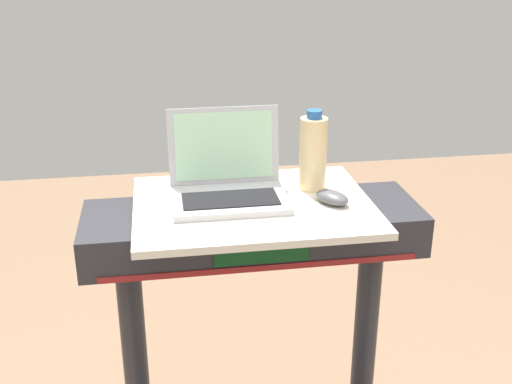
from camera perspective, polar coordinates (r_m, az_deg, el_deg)
The scene contains 4 objects.
desk_board at distance 1.67m, azimuth -0.27°, elevation -1.27°, with size 0.63×0.48×0.02m, color beige.
laptop at distance 1.68m, azimuth -2.57°, elevation 0.94°, with size 0.30×0.25×0.23m.
computer_mouse at distance 1.67m, azimuth 6.90°, elevation -0.49°, with size 0.06×0.10×0.03m, color #4C4C51.
water_bottle at distance 1.74m, azimuth 5.17°, elevation 3.57°, with size 0.08×0.08×0.22m.
Camera 1 is at (-0.24, -0.82, 1.76)m, focal length 44.28 mm.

